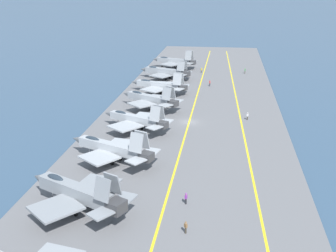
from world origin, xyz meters
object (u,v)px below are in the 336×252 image
Objects in this scene: parked_jet_second at (77,192)px; parked_jet_fifth at (150,99)px; parked_jet_seventh at (165,72)px; crew_yellow_vest at (201,70)px; crew_green_vest at (245,71)px; crew_red_vest at (210,83)px; parked_jet_sixth at (160,85)px; parked_jet_third at (112,148)px; parked_jet_fourth at (136,119)px; parked_jet_eighth at (175,61)px; crew_brown_vest at (186,227)px; crew_white_vest at (248,116)px; crew_purple_vest at (186,198)px.

parked_jet_second reaches higher than parked_jet_fifth.
crew_yellow_vest is (11.26, -10.74, -1.47)m from parked_jet_seventh.
crew_red_vest is at bearing 150.76° from crew_green_vest.
parked_jet_fifth is 16.00m from parked_jet_sixth.
parked_jet_third is 1.00× the size of parked_jet_sixth.
parked_jet_eighth is (65.82, 0.29, 0.13)m from parked_jet_fourth.
parked_jet_seventh is 16.36m from crew_red_vest.
crew_red_vest is 76.83m from crew_brown_vest.
crew_white_vest is 47.36m from crew_brown_vest.
crew_red_vest is 22.11m from crew_green_vest.
parked_jet_second is 32.44m from parked_jet_fourth.
parked_jet_seventh is 1.05× the size of parked_jet_eighth.
parked_jet_second is 49.42m from crew_white_vest.
crew_red_vest is 19.17m from crew_yellow_vest.
parked_jet_seventh is at bearing -0.00° from parked_jet_second.
crew_green_vest is (49.65, -0.94, 0.05)m from crew_white_vest.
parked_jet_second is at bearing 179.49° from parked_jet_eighth.
parked_jet_second reaches higher than parked_jet_eighth.
parked_jet_second is 47.81m from parked_jet_fifth.
parked_jet_third is at bearing 177.41° from parked_jet_fourth.
parked_jet_fifth reaches higher than crew_green_vest.
parked_jet_sixth is 31.23m from crew_white_vest.
parked_jet_second is at bearing 77.04° from crew_brown_vest.
parked_jet_fifth is at bearing -0.45° from parked_jet_fourth.
parked_jet_eighth reaches higher than crew_white_vest.
parked_jet_fourth is at bearing -179.77° from parked_jet_sixth.
parked_jet_third is at bearing 47.97° from crew_purple_vest.
crew_purple_vest is at bearing -177.61° from crew_yellow_vest.
parked_jet_fourth is at bearing 21.26° from crew_brown_vest.
crew_brown_vest is at bearing -102.96° from parked_jet_second.
crew_brown_vest is (-46.47, 9.18, -0.03)m from crew_white_vest.
crew_red_vest reaches higher than crew_white_vest.
parked_jet_fourth is at bearing 114.54° from crew_white_vest.
crew_green_vest is at bearing -6.93° from crew_purple_vest.
crew_brown_vest is 96.65m from crew_green_vest.
parked_jet_fifth is at bearing -179.53° from parked_jet_eighth.
crew_purple_vest is (-12.62, -14.00, -1.64)m from parked_jet_third.
crew_brown_vest is at bearing 173.99° from crew_green_vest.
crew_purple_vest is (-77.18, -14.43, -1.42)m from parked_jet_seventh.
parked_jet_sixth is 61.56m from crew_purple_vest.
parked_jet_eighth is at bearing -0.51° from parked_jet_second.
crew_green_vest is at bearing -65.05° from parked_jet_seventh.
parked_jet_seventh is 17.37m from parked_jet_eighth.
parked_jet_eighth is at bearing 7.98° from crew_brown_vest.
parked_jet_fifth reaches higher than parked_jet_fourth.
parked_jet_sixth is 37.69m from crew_green_vest.
parked_jet_sixth is 10.30× the size of crew_brown_vest.
crew_white_vest is at bearing -147.33° from parked_jet_seventh.
crew_red_vest is at bearing -151.39° from parked_jet_eighth.
crew_green_vest is at bearing -39.99° from parked_jet_sixth.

